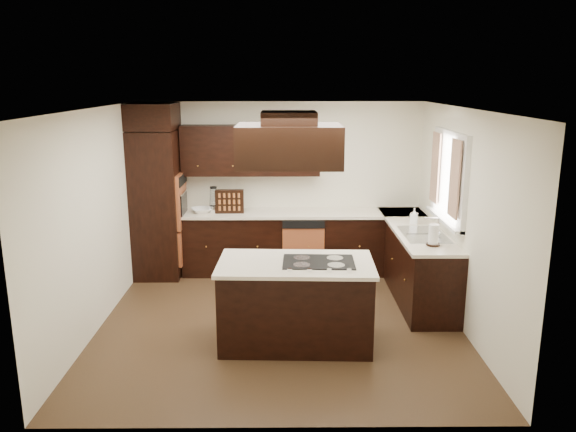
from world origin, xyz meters
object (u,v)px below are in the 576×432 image
object	(u,v)px
oven_column	(157,204)
island	(296,304)
spice_rack	(230,201)
range_hood	(289,146)

from	to	relation	value
oven_column	island	size ratio (longest dim) A/B	1.33
spice_rack	island	bearing A→B (deg)	-69.83
island	spice_rack	world-z (taller)	spice_rack
oven_column	island	distance (m)	3.03
range_hood	spice_rack	world-z (taller)	range_hood
island	spice_rack	bearing A→B (deg)	113.86
island	range_hood	size ratio (longest dim) A/B	1.52
oven_column	island	bearing A→B (deg)	-48.94
range_hood	spice_rack	xyz separation A→B (m)	(-0.84, 2.29, -1.07)
oven_column	range_hood	size ratio (longest dim) A/B	2.02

